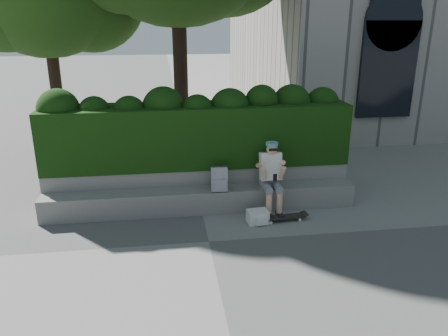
{
  "coord_description": "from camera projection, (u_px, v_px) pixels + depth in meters",
  "views": [
    {
      "loc": [
        -0.66,
        -6.5,
        3.56
      ],
      "look_at": [
        0.4,
        1.0,
        0.95
      ],
      "focal_mm": 35.0,
      "sensor_mm": 36.0,
      "label": 1
    }
  ],
  "objects": [
    {
      "name": "skateboard",
      "position": [
        284.0,
        217.0,
        8.07
      ],
      "size": [
        0.82,
        0.27,
        0.08
      ],
      "rotation": [
        0.0,
        0.0,
        0.09
      ],
      "color": "black",
      "rests_on": "ground"
    },
    {
      "name": "bench_ledge",
      "position": [
        202.0,
        200.0,
        8.43
      ],
      "size": [
        6.0,
        0.45,
        0.45
      ],
      "primitive_type": "cube",
      "color": "gray",
      "rests_on": "ground"
    },
    {
      "name": "person",
      "position": [
        271.0,
        175.0,
        8.26
      ],
      "size": [
        0.4,
        0.76,
        1.38
      ],
      "color": "slate",
      "rests_on": "ground"
    },
    {
      "name": "ground",
      "position": [
        209.0,
        242.0,
        7.33
      ],
      "size": [
        80.0,
        80.0,
        0.0
      ],
      "primitive_type": "plane",
      "color": "slate",
      "rests_on": "ground"
    },
    {
      "name": "backpack_plaid",
      "position": [
        219.0,
        179.0,
        8.23
      ],
      "size": [
        0.32,
        0.19,
        0.46
      ],
      "primitive_type": "cube",
      "rotation": [
        0.0,
        0.0,
        -0.07
      ],
      "color": "#ADADB2",
      "rests_on": "bench_ledge"
    },
    {
      "name": "backpack_ground",
      "position": [
        258.0,
        217.0,
        7.98
      ],
      "size": [
        0.4,
        0.3,
        0.24
      ],
      "primitive_type": "cube",
      "rotation": [
        0.0,
        0.0,
        0.11
      ],
      "color": "white",
      "rests_on": "ground"
    },
    {
      "name": "hedge",
      "position": [
        198.0,
        135.0,
        8.72
      ],
      "size": [
        6.0,
        1.0,
        1.2
      ],
      "primitive_type": "cube",
      "color": "black",
      "rests_on": "planter_wall"
    },
    {
      "name": "planter_wall",
      "position": [
        199.0,
        184.0,
        8.82
      ],
      "size": [
        6.0,
        0.5,
        0.75
      ],
      "primitive_type": "cube",
      "color": "gray",
      "rests_on": "ground"
    }
  ]
}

